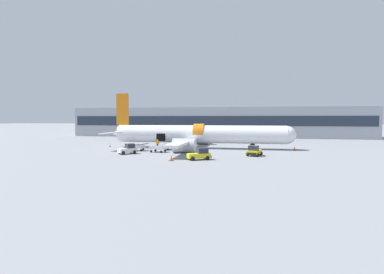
{
  "coord_description": "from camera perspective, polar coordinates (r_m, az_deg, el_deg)",
  "views": [
    {
      "loc": [
        9.97,
        -50.2,
        5.59
      ],
      "look_at": [
        -0.04,
        2.13,
        2.26
      ],
      "focal_mm": 28.0,
      "sensor_mm": 36.0,
      "label": 1
    }
  ],
  "objects": [
    {
      "name": "ground_crew_loader_a",
      "position": [
        51.49,
        -1.6,
        -1.62
      ],
      "size": [
        0.57,
        0.57,
        1.77
      ],
      "color": "#1E2338",
      "rests_on": "ground_plane"
    },
    {
      "name": "ground_crew_driver",
      "position": [
        54.23,
        -0.72,
        -1.34
      ],
      "size": [
        0.48,
        0.63,
        1.8
      ],
      "color": "black",
      "rests_on": "ground_plane"
    },
    {
      "name": "safety_cone_nose",
      "position": [
        55.22,
        18.95,
        -2.06
      ],
      "size": [
        0.55,
        0.55,
        0.74
      ],
      "color": "black",
      "rests_on": "ground_plane"
    },
    {
      "name": "ground_crew_loader_b",
      "position": [
        52.58,
        -1.32,
        -1.55
      ],
      "size": [
        0.39,
        0.58,
        1.7
      ],
      "color": "#2D2D33",
      "rests_on": "ground_plane"
    },
    {
      "name": "ground_crew_supervisor",
      "position": [
        55.62,
        -6.58,
        -1.26
      ],
      "size": [
        0.6,
        0.53,
        1.76
      ],
      "color": "black",
      "rests_on": "ground_plane"
    },
    {
      "name": "suitcase_on_tarmac_upright",
      "position": [
        52.18,
        -2.95,
        -2.26
      ],
      "size": [
        0.42,
        0.39,
        0.68
      ],
      "color": "#14472D",
      "rests_on": "ground_plane"
    },
    {
      "name": "safety_cone_tail",
      "position": [
        60.68,
        -15.38,
        -1.51
      ],
      "size": [
        0.45,
        0.45,
        0.74
      ],
      "color": "black",
      "rests_on": "ground_plane"
    },
    {
      "name": "safety_cone_wingtip",
      "position": [
        48.52,
        1.49,
        -2.67
      ],
      "size": [
        0.54,
        0.54,
        0.66
      ],
      "color": "black",
      "rests_on": "ground_plane"
    },
    {
      "name": "airplane",
      "position": [
        56.11,
        0.86,
        0.43
      ],
      "size": [
        35.15,
        32.54,
        10.43
      ],
      "color": "white",
      "rests_on": "ground_plane"
    },
    {
      "name": "safety_cone_engine_left",
      "position": [
        39.67,
        -3.99,
        -4.01
      ],
      "size": [
        0.59,
        0.59,
        0.77
      ],
      "color": "black",
      "rests_on": "ground_plane"
    },
    {
      "name": "baggage_tug_lead",
      "position": [
        40.46,
        1.49,
        -3.4
      ],
      "size": [
        3.36,
        2.63,
        1.59
      ],
      "color": "yellow",
      "rests_on": "ground_plane"
    },
    {
      "name": "baggage_tug_rear",
      "position": [
        45.67,
        11.75,
        -2.68
      ],
      "size": [
        2.52,
        3.25,
        1.56
      ],
      "color": "yellow",
      "rests_on": "ground_plane"
    },
    {
      "name": "baggage_cart_queued",
      "position": [
        49.7,
        -6.36,
        -2.32
      ],
      "size": [
        3.55,
        2.22,
        1.04
      ],
      "color": "silver",
      "rests_on": "ground_plane"
    },
    {
      "name": "baggage_tug_mid",
      "position": [
        48.23,
        -12.11,
        -2.35
      ],
      "size": [
        2.76,
        3.02,
        1.6
      ],
      "color": "silver",
      "rests_on": "ground_plane"
    },
    {
      "name": "baggage_cart_loading",
      "position": [
        53.87,
        -4.87,
        -1.89
      ],
      "size": [
        3.44,
        2.53,
        0.98
      ],
      "color": "silver",
      "rests_on": "ground_plane"
    },
    {
      "name": "baggage_cart_empty",
      "position": [
        52.45,
        -10.37,
        -1.98
      ],
      "size": [
        3.8,
        2.31,
        1.11
      ],
      "color": "silver",
      "rests_on": "ground_plane"
    },
    {
      "name": "terminal_strip",
      "position": [
        92.57,
        4.66,
        2.83
      ],
      "size": [
        88.16,
        12.61,
        8.81
      ],
      "color": "#9EA3AD",
      "rests_on": "ground_plane"
    },
    {
      "name": "ground_plane",
      "position": [
        51.48,
        -0.4,
        -2.66
      ],
      "size": [
        500.0,
        500.0,
        0.0
      ],
      "primitive_type": "plane",
      "color": "gray"
    }
  ]
}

